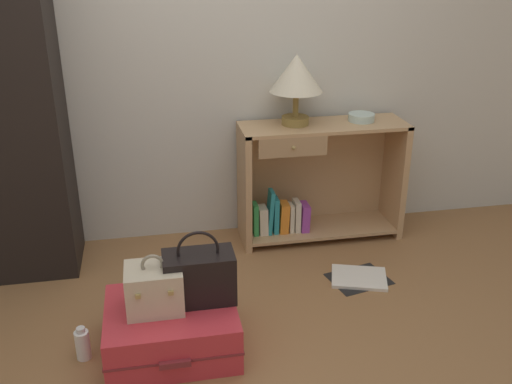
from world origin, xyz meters
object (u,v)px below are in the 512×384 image
object	(u,v)px
bookshelf	(314,182)
bottle	(83,344)
train_case	(154,288)
table_lamp	(296,76)
handbag	(199,276)
open_book_on_floor	(359,278)
bowl	(361,117)
suitcase_large	(172,328)

from	to	relation	value
bookshelf	bottle	distance (m)	1.78
train_case	bottle	size ratio (longest dim) A/B	1.68
table_lamp	train_case	size ratio (longest dim) A/B	1.51
handbag	bottle	bearing A→B (deg)	-177.38
train_case	handbag	xyz separation A→B (m)	(0.21, 0.03, 0.02)
bookshelf	open_book_on_floor	world-z (taller)	bookshelf
bottle	train_case	bearing A→B (deg)	-0.84
handbag	bottle	world-z (taller)	handbag
bookshelf	bottle	size ratio (longest dim) A/B	6.18
bookshelf	bowl	distance (m)	0.51
bowl	table_lamp	bearing A→B (deg)	179.25
bookshelf	bottle	bearing A→B (deg)	-144.00
table_lamp	bowl	world-z (taller)	table_lamp
bowl	suitcase_large	bearing A→B (deg)	-141.19
table_lamp	bottle	distance (m)	1.93
bowl	handbag	xyz separation A→B (m)	(-1.15, -1.01, -0.43)
table_lamp	train_case	xyz separation A→B (m)	(-0.93, -1.04, -0.73)
bowl	train_case	distance (m)	1.77
open_book_on_floor	handbag	bearing A→B (deg)	-157.88
bookshelf	table_lamp	size ratio (longest dim) A/B	2.44
open_book_on_floor	suitcase_large	bearing A→B (deg)	-158.95
table_lamp	bottle	world-z (taller)	table_lamp
table_lamp	handbag	size ratio (longest dim) A/B	1.18
train_case	open_book_on_floor	size ratio (longest dim) A/B	0.75
bowl	handbag	bearing A→B (deg)	-138.80
suitcase_large	open_book_on_floor	distance (m)	1.20
bowl	suitcase_large	distance (m)	1.80
bookshelf	train_case	distance (m)	1.49
train_case	handbag	distance (m)	0.21
bottle	open_book_on_floor	distance (m)	1.59
bookshelf	bottle	xyz separation A→B (m)	(-1.42, -1.03, -0.30)
bottle	bookshelf	bearing A→B (deg)	36.00
suitcase_large	open_book_on_floor	world-z (taller)	suitcase_large
table_lamp	bowl	distance (m)	0.51
train_case	bottle	world-z (taller)	train_case
bookshelf	table_lamp	xyz separation A→B (m)	(-0.14, 0.01, 0.70)
table_lamp	handbag	world-z (taller)	table_lamp
bookshelf	table_lamp	world-z (taller)	table_lamp
bowl	handbag	world-z (taller)	bowl
bookshelf	open_book_on_floor	size ratio (longest dim) A/B	2.76
handbag	open_book_on_floor	distance (m)	1.10
bowl	open_book_on_floor	distance (m)	1.02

